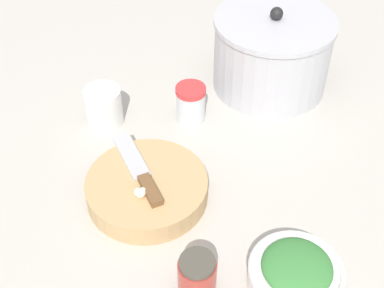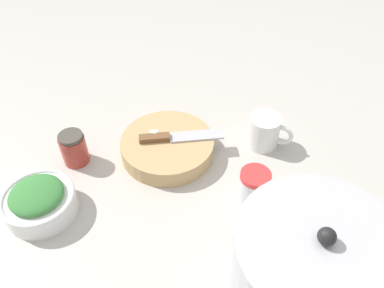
{
  "view_description": "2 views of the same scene",
  "coord_description": "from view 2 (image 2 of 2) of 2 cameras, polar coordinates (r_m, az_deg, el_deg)",
  "views": [
    {
      "loc": [
        0.55,
        -0.52,
        0.76
      ],
      "look_at": [
        0.03,
        -0.01,
        0.08
      ],
      "focal_mm": 50.0,
      "sensor_mm": 36.0,
      "label": 1
    },
    {
      "loc": [
        0.26,
        0.5,
        0.66
      ],
      "look_at": [
        -0.02,
        -0.05,
        0.06
      ],
      "focal_mm": 35.0,
      "sensor_mm": 36.0,
      "label": 2
    }
  ],
  "objects": [
    {
      "name": "ground_plane",
      "position": [
        0.87,
        0.46,
        -5.56
      ],
      "size": [
        5.0,
        5.0,
        0.0
      ],
      "primitive_type": "plane",
      "color": "#B2ADA3"
    },
    {
      "name": "cutting_board",
      "position": [
        0.92,
        -3.75,
        -0.38
      ],
      "size": [
        0.23,
        0.23,
        0.04
      ],
      "color": "tan",
      "rests_on": "ground_plane"
    },
    {
      "name": "chef_knife",
      "position": [
        0.9,
        -2.41,
        1.11
      ],
      "size": [
        0.2,
        0.1,
        0.01
      ],
      "rotation": [
        0.0,
        0.0,
        1.22
      ],
      "color": "brown",
      "rests_on": "cutting_board"
    },
    {
      "name": "garlic_cloves",
      "position": [
        0.91,
        -5.69,
        1.56
      ],
      "size": [
        0.03,
        0.04,
        0.02
      ],
      "color": "#F3E1C7",
      "rests_on": "cutting_board"
    },
    {
      "name": "herb_bowl",
      "position": [
        0.85,
        -22.28,
        -8.02
      ],
      "size": [
        0.15,
        0.15,
        0.07
      ],
      "color": "silver",
      "rests_on": "ground_plane"
    },
    {
      "name": "spice_jar",
      "position": [
        0.81,
        9.4,
        -6.49
      ],
      "size": [
        0.06,
        0.06,
        0.08
      ],
      "color": "silver",
      "rests_on": "ground_plane"
    },
    {
      "name": "coffee_mug",
      "position": [
        0.94,
        11.01,
        1.9
      ],
      "size": [
        0.09,
        0.1,
        0.08
      ],
      "color": "silver",
      "rests_on": "ground_plane"
    },
    {
      "name": "honey_jar",
      "position": [
        0.92,
        -17.57,
        -0.64
      ],
      "size": [
        0.06,
        0.06,
        0.08
      ],
      "color": "#9E3328",
      "rests_on": "ground_plane"
    },
    {
      "name": "stock_pot",
      "position": [
        0.67,
        17.78,
        -17.84
      ],
      "size": [
        0.27,
        0.27,
        0.2
      ],
      "color": "#B2B2B7",
      "rests_on": "ground_plane"
    }
  ]
}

